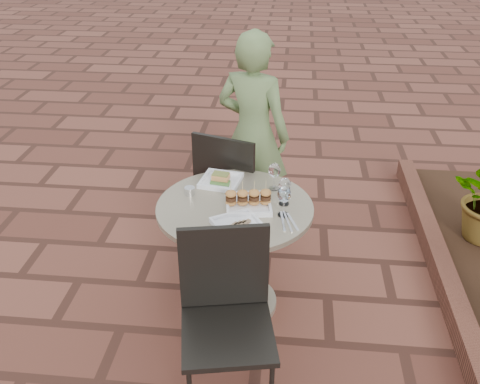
# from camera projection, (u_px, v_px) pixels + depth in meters

# --- Properties ---
(ground) EXTENTS (60.00, 60.00, 0.00)m
(ground) POSITION_uv_depth(u_px,v_px,m) (201.00, 288.00, 3.54)
(ground) COLOR brown
(ground) RESTS_ON ground
(cafe_table) EXTENTS (0.90, 0.90, 0.73)m
(cafe_table) POSITION_uv_depth(u_px,v_px,m) (235.00, 241.00, 3.17)
(cafe_table) COLOR gray
(cafe_table) RESTS_ON ground
(chair_far) EXTENTS (0.56, 0.56, 0.93)m
(chair_far) POSITION_uv_depth(u_px,v_px,m) (230.00, 183.00, 3.66)
(chair_far) COLOR black
(chair_far) RESTS_ON ground
(chair_near) EXTENTS (0.52, 0.52, 0.93)m
(chair_near) POSITION_uv_depth(u_px,v_px,m) (226.00, 304.00, 2.59)
(chair_near) COLOR black
(chair_near) RESTS_ON ground
(diner) EXTENTS (0.64, 0.53, 1.51)m
(diner) POSITION_uv_depth(u_px,v_px,m) (253.00, 134.00, 3.87)
(diner) COLOR #59703E
(diner) RESTS_ON ground
(plate_salmon) EXTENTS (0.27, 0.27, 0.06)m
(plate_salmon) POSITION_uv_depth(u_px,v_px,m) (221.00, 180.00, 3.28)
(plate_salmon) COLOR white
(plate_salmon) RESTS_ON cafe_table
(plate_sliders) EXTENTS (0.29, 0.29, 0.16)m
(plate_sliders) POSITION_uv_depth(u_px,v_px,m) (248.00, 200.00, 3.02)
(plate_sliders) COLOR white
(plate_sliders) RESTS_ON cafe_table
(plate_tuna) EXTENTS (0.33, 0.33, 0.03)m
(plate_tuna) POSITION_uv_depth(u_px,v_px,m) (238.00, 225.00, 2.84)
(plate_tuna) COLOR white
(plate_tuna) RESTS_ON cafe_table
(wine_glass_right) EXTENTS (0.08, 0.08, 0.18)m
(wine_glass_right) POSITION_uv_depth(u_px,v_px,m) (284.00, 195.00, 2.90)
(wine_glass_right) COLOR white
(wine_glass_right) RESTS_ON cafe_table
(wine_glass_mid) EXTENTS (0.07, 0.07, 0.17)m
(wine_glass_mid) POSITION_uv_depth(u_px,v_px,m) (274.00, 171.00, 3.16)
(wine_glass_mid) COLOR white
(wine_glass_mid) RESTS_ON cafe_table
(wine_glass_far) EXTENTS (0.07, 0.07, 0.17)m
(wine_glass_far) POSITION_uv_depth(u_px,v_px,m) (285.00, 186.00, 3.01)
(wine_glass_far) COLOR white
(wine_glass_far) RESTS_ON cafe_table
(steel_ramekin) EXTENTS (0.07, 0.07, 0.05)m
(steel_ramekin) POSITION_uv_depth(u_px,v_px,m) (190.00, 191.00, 3.15)
(steel_ramekin) COLOR silver
(steel_ramekin) RESTS_ON cafe_table
(cutlery_set) EXTENTS (0.15, 0.23, 0.00)m
(cutlery_set) POSITION_uv_depth(u_px,v_px,m) (288.00, 221.00, 2.90)
(cutlery_set) COLOR silver
(cutlery_set) RESTS_ON cafe_table
(planter_curb) EXTENTS (0.12, 3.00, 0.15)m
(planter_curb) POSITION_uv_depth(u_px,v_px,m) (441.00, 267.00, 3.62)
(planter_curb) COLOR brown
(planter_curb) RESTS_ON ground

